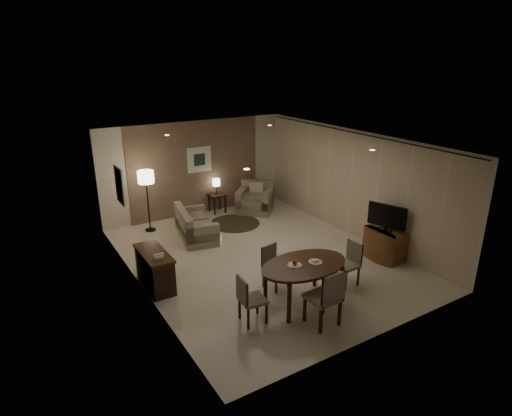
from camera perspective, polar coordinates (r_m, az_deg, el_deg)
room_shell at (r=9.75m, az=-0.62°, el=1.45°), size 5.50×7.00×2.70m
taupe_accent at (r=12.39m, az=-7.99°, el=5.25°), size 3.96×0.03×2.70m
curtain_wall at (r=11.03m, az=12.54°, el=2.99°), size 0.08×6.70×2.58m
curtain_rod at (r=10.73m, az=13.06°, el=9.75°), size 0.03×6.80×0.03m
art_back_frame at (r=12.35m, az=-7.57°, el=6.42°), size 0.72×0.03×0.72m
art_back_canvas at (r=12.33m, az=-7.54°, el=6.40°), size 0.34×0.01×0.34m
art_left_frame at (r=9.34m, az=-17.75°, el=2.87°), size 0.03×0.60×0.80m
art_left_canvas at (r=9.34m, az=-17.66°, el=2.89°), size 0.01×0.46×0.64m
downlight_nl at (r=6.87m, az=-1.26°, el=5.20°), size 0.10×0.10×0.01m
downlight_nr at (r=8.59m, az=15.24°, el=7.47°), size 0.10×0.10×0.01m
downlight_fl at (r=10.07m, az=-11.78°, el=9.48°), size 0.10×0.10×0.01m
downlight_fr at (r=11.32m, az=1.85°, el=10.96°), size 0.10×0.10×0.01m
console_desk at (r=8.85m, az=-13.32°, el=-7.96°), size 0.48×1.20×0.75m
telephone at (r=8.40m, az=-12.89°, el=-6.23°), size 0.20×0.14×0.09m
tv_cabinet at (r=10.20m, az=16.78°, el=-4.61°), size 0.48×0.90×0.70m
flat_tv at (r=9.94m, az=17.07°, el=-1.11°), size 0.36×0.85×0.60m
dining_table at (r=8.11m, az=6.33°, el=-9.99°), size 1.73×1.08×0.81m
chair_near at (r=7.52m, az=8.91°, el=-11.58°), size 0.52×0.52×1.06m
chair_far at (r=8.56m, az=2.68°, el=-7.96°), size 0.50×0.50×0.87m
chair_left at (r=7.54m, az=-0.42°, el=-12.06°), size 0.46×0.46×0.87m
chair_right at (r=8.85m, az=11.98°, el=-7.39°), size 0.44×0.44×0.88m
plate_a at (r=7.85m, az=5.17°, el=-7.58°), size 0.26×0.26×0.02m
plate_b at (r=8.00m, az=7.92°, el=-7.13°), size 0.26×0.26×0.02m
fruit_apple at (r=7.82m, az=5.18°, el=-7.23°), size 0.09×0.09×0.09m
napkin at (r=7.99m, az=7.93°, el=-6.98°), size 0.12×0.08×0.03m
round_rug at (r=11.88m, az=-2.85°, el=-2.04°), size 1.38×1.38×0.01m
sofa at (r=10.97m, az=-7.99°, el=-2.02°), size 1.73×1.09×0.75m
armchair at (r=12.62m, az=-0.16°, el=1.39°), size 1.35×1.35×0.87m
side_table at (r=12.67m, az=-5.20°, el=0.66°), size 0.44×0.44×0.57m
table_lamp at (r=12.53m, az=-5.32°, el=2.99°), size 0.22×0.22×0.50m
floor_lamp at (r=11.48m, az=-14.22°, el=0.87°), size 0.41×0.41×1.63m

